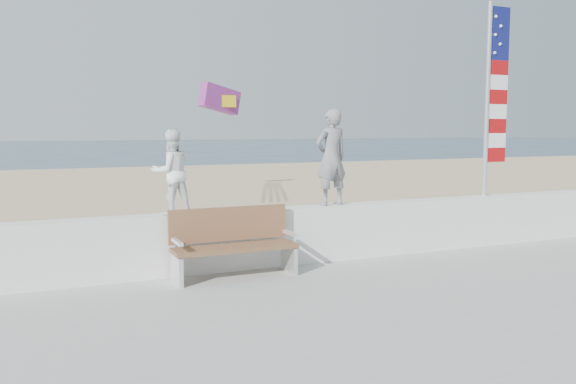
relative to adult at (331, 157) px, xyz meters
name	(u,v)px	position (x,y,z in m)	size (l,w,h in m)	color
ground	(331,311)	(-1.06, -2.00, -1.86)	(220.00, 220.00, 0.00)	#2C4458
sand	(169,216)	(-1.06, 7.00, -1.82)	(90.00, 40.00, 0.08)	#CCB188
seawall	(271,237)	(-1.06, 0.00, -1.23)	(30.00, 0.35, 0.90)	white
adult	(331,157)	(0.00, 0.00, 0.00)	(0.57, 0.37, 1.56)	gray
child	(171,172)	(-2.62, 0.00, -0.16)	(0.60, 0.47, 1.23)	white
bench	(233,242)	(-1.84, -0.45, -1.17)	(1.80, 0.57, 1.00)	brown
flag	(493,91)	(3.32, 0.00, 1.13)	(0.50, 0.08, 3.50)	white
parafoil_kite	(221,99)	(-0.62, 3.85, 1.08)	(1.01, 0.56, 0.68)	red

